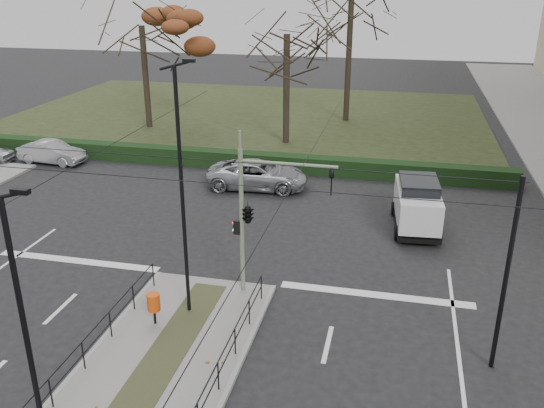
% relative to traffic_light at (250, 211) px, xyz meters
% --- Properties ---
extents(ground, '(140.00, 140.00, 0.00)m').
position_rel_traffic_light_xyz_m(ground, '(-1.55, -4.50, -3.25)').
color(ground, black).
rests_on(ground, ground).
extents(park, '(38.00, 26.00, 0.10)m').
position_rel_traffic_light_xyz_m(park, '(-7.55, 27.50, -3.20)').
color(park, black).
rests_on(park, ground).
extents(hedge, '(38.00, 1.00, 1.00)m').
position_rel_traffic_light_xyz_m(hedge, '(-7.55, 14.10, -2.75)').
color(hedge, black).
rests_on(hedge, ground).
extents(median_railing, '(4.14, 13.24, 0.92)m').
position_rel_traffic_light_xyz_m(median_railing, '(-1.55, -7.10, -2.27)').
color(median_railing, black).
rests_on(median_railing, median_island).
extents(catenary, '(20.00, 34.00, 6.00)m').
position_rel_traffic_light_xyz_m(catenary, '(-1.55, -2.88, 0.17)').
color(catenary, black).
rests_on(catenary, ground).
extents(traffic_light, '(3.63, 2.08, 5.34)m').
position_rel_traffic_light_xyz_m(traffic_light, '(0.00, 0.00, 0.00)').
color(traffic_light, gray).
rests_on(traffic_light, median_island).
extents(litter_bin, '(0.43, 0.43, 1.10)m').
position_rel_traffic_light_xyz_m(litter_bin, '(-2.55, -2.80, -2.32)').
color(litter_bin, black).
rests_on(litter_bin, median_island).
extents(streetlamp_median_near, '(0.62, 0.13, 7.44)m').
position_rel_traffic_light_xyz_m(streetlamp_median_near, '(-1.60, -10.00, 0.68)').
color(streetlamp_median_near, black).
rests_on(streetlamp_median_near, median_island).
extents(streetlamp_median_far, '(0.71, 0.14, 8.47)m').
position_rel_traffic_light_xyz_m(streetlamp_median_far, '(-1.72, -1.79, 1.20)').
color(streetlamp_median_far, black).
rests_on(streetlamp_median_far, median_island).
extents(parked_car_second, '(4.26, 1.74, 1.37)m').
position_rel_traffic_light_xyz_m(parked_car_second, '(-16.01, 12.46, -2.56)').
color(parked_car_second, '#989A9F').
rests_on(parked_car_second, ground).
extents(parked_car_fourth, '(5.59, 2.88, 1.51)m').
position_rel_traffic_light_xyz_m(parked_car_fourth, '(-2.53, 10.98, -2.49)').
color(parked_car_fourth, '#989A9F').
rests_on(parked_car_fourth, ground).
extents(white_van, '(2.30, 4.51, 2.36)m').
position_rel_traffic_light_xyz_m(white_van, '(5.85, 7.39, -2.02)').
color(white_van, silver).
rests_on(white_van, ground).
extents(rust_tree, '(9.10, 9.10, 9.71)m').
position_rel_traffic_light_xyz_m(rust_tree, '(-13.86, 22.05, 4.23)').
color(rust_tree, black).
rests_on(rust_tree, park).
extents(bare_tree_center, '(8.08, 8.08, 12.71)m').
position_rel_traffic_light_xyz_m(bare_tree_center, '(0.52, 27.44, 5.72)').
color(bare_tree_center, black).
rests_on(bare_tree_center, park).
extents(bare_tree_near, '(6.98, 6.98, 9.58)m').
position_rel_traffic_light_xyz_m(bare_tree_near, '(-2.81, 20.02, 3.53)').
color(bare_tree_near, black).
rests_on(bare_tree_near, park).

